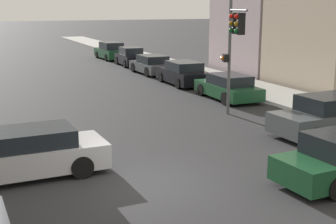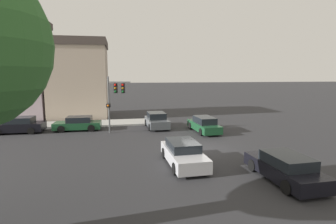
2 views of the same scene
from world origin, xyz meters
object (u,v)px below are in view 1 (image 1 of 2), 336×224
object	(u,v)px
parked_car_1	(183,74)
parked_car_2	(152,65)
crossing_car_0	(26,154)
crossing_car_1	(327,117)
parked_car_0	(228,87)
traffic_signal	(234,36)
parked_car_3	(131,57)
parked_car_4	(111,51)

from	to	relation	value
parked_car_1	parked_car_2	bearing A→B (deg)	1.70
parked_car_2	parked_car_1	bearing A→B (deg)	179.36
crossing_car_0	crossing_car_1	size ratio (longest dim) A/B	1.10
parked_car_0	parked_car_2	world-z (taller)	parked_car_2
parked_car_2	crossing_car_1	bearing A→B (deg)	178.87
traffic_signal	parked_car_0	bearing A→B (deg)	-106.11
parked_car_3	parked_car_0	bearing A→B (deg)	-177.54
parked_car_0	parked_car_4	distance (m)	20.98
crossing_car_0	parked_car_2	size ratio (longest dim) A/B	1.07
traffic_signal	parked_car_1	bearing A→B (deg)	-89.07
parked_car_2	parked_car_3	xyz separation A→B (m)	(0.11, 5.11, 0.06)
parked_car_1	parked_car_3	xyz separation A→B (m)	(0.06, 10.33, 0.02)
parked_car_2	parked_car_4	world-z (taller)	parked_car_4
traffic_signal	parked_car_2	xyz separation A→B (m)	(1.76, 14.15, -2.95)
parked_car_1	crossing_car_0	bearing A→B (deg)	140.31
parked_car_2	parked_car_3	bearing A→B (deg)	-2.52
traffic_signal	parked_car_2	size ratio (longest dim) A/B	1.17
crossing_car_1	parked_car_1	world-z (taller)	crossing_car_1
parked_car_1	parked_car_3	bearing A→B (deg)	0.77
parked_car_0	parked_car_2	bearing A→B (deg)	2.31
traffic_signal	parked_car_3	world-z (taller)	traffic_signal
crossing_car_1	parked_car_4	world-z (taller)	parked_car_4
parked_car_3	parked_car_4	distance (m)	5.37
parked_car_1	parked_car_2	world-z (taller)	parked_car_1
crossing_car_0	parked_car_1	distance (m)	17.12
parked_car_1	parked_car_2	distance (m)	5.22
parked_car_0	crossing_car_1	bearing A→B (deg)	179.72
parked_car_0	parked_car_3	size ratio (longest dim) A/B	1.12
crossing_car_1	parked_car_2	distance (m)	18.17
parked_car_0	parked_car_1	size ratio (longest dim) A/B	0.97
traffic_signal	parked_car_3	distance (m)	19.57
parked_car_1	parked_car_4	bearing A→B (deg)	1.20
parked_car_3	crossing_car_1	bearing A→B (deg)	-178.12
crossing_car_0	parked_car_2	distance (m)	21.32
crossing_car_0	parked_car_4	size ratio (longest dim) A/B	1.02
parked_car_0	crossing_car_0	bearing A→B (deg)	125.21
parked_car_3	parked_car_4	size ratio (longest dim) A/B	0.85
traffic_signal	parked_car_4	xyz separation A→B (m)	(1.79, 24.63, -2.86)
parked_car_2	parked_car_4	distance (m)	10.48
crossing_car_0	parked_car_3	bearing A→B (deg)	-117.49
crossing_car_0	parked_car_0	size ratio (longest dim) A/B	1.08
traffic_signal	parked_car_3	size ratio (longest dim) A/B	1.32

